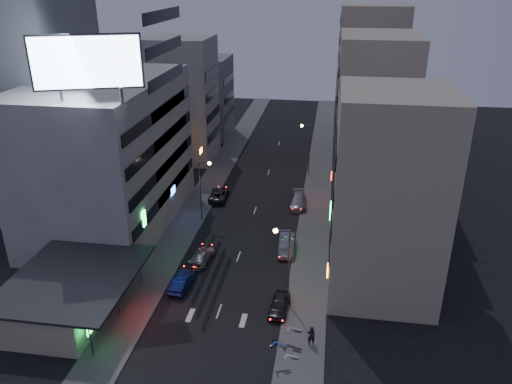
% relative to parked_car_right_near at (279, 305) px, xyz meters
% --- Properties ---
extents(ground, '(180.00, 180.00, 0.00)m').
position_rel_parked_car_right_near_xyz_m(ground, '(-5.60, -4.94, -0.71)').
color(ground, black).
rests_on(ground, ground).
extents(sidewalk_left, '(4.00, 120.00, 0.12)m').
position_rel_parked_car_right_near_xyz_m(sidewalk_left, '(-13.60, 25.06, -0.65)').
color(sidewalk_left, '#4C4C4F').
rests_on(sidewalk_left, ground).
extents(sidewalk_right, '(4.00, 120.00, 0.12)m').
position_rel_parked_car_right_near_xyz_m(sidewalk_right, '(2.40, 25.06, -0.65)').
color(sidewalk_right, '#4C4C4F').
rests_on(sidewalk_right, ground).
extents(food_court, '(11.00, 13.00, 3.88)m').
position_rel_parked_car_right_near_xyz_m(food_court, '(-19.50, -2.94, 1.28)').
color(food_court, tan).
rests_on(food_court, ground).
extents(white_building, '(14.00, 24.00, 18.00)m').
position_rel_parked_car_right_near_xyz_m(white_building, '(-22.60, 15.06, 8.29)').
color(white_building, '#ADADA8').
rests_on(white_building, ground).
extents(grey_tower, '(10.00, 14.00, 34.00)m').
position_rel_parked_car_right_near_xyz_m(grey_tower, '(-31.60, 18.06, 16.29)').
color(grey_tower, slate).
rests_on(grey_tower, ground).
extents(shophouse_near, '(10.00, 11.00, 20.00)m').
position_rel_parked_car_right_near_xyz_m(shophouse_near, '(9.40, 5.56, 9.29)').
color(shophouse_near, tan).
rests_on(shophouse_near, ground).
extents(shophouse_mid, '(11.00, 12.00, 16.00)m').
position_rel_parked_car_right_near_xyz_m(shophouse_mid, '(9.90, 17.06, 7.29)').
color(shophouse_mid, gray).
rests_on(shophouse_mid, ground).
extents(shophouse_far, '(10.00, 14.00, 22.00)m').
position_rel_parked_car_right_near_xyz_m(shophouse_far, '(9.40, 30.06, 10.29)').
color(shophouse_far, tan).
rests_on(shophouse_far, ground).
extents(far_left_a, '(11.00, 10.00, 20.00)m').
position_rel_parked_car_right_near_xyz_m(far_left_a, '(-21.10, 40.06, 9.29)').
color(far_left_a, '#ADADA8').
rests_on(far_left_a, ground).
extents(far_left_b, '(12.00, 10.00, 15.00)m').
position_rel_parked_car_right_near_xyz_m(far_left_b, '(-21.60, 53.06, 6.79)').
color(far_left_b, slate).
rests_on(far_left_b, ground).
extents(far_right_a, '(11.00, 12.00, 18.00)m').
position_rel_parked_car_right_near_xyz_m(far_right_a, '(9.90, 45.06, 8.29)').
color(far_right_a, gray).
rests_on(far_right_a, ground).
extents(far_right_b, '(12.00, 12.00, 24.00)m').
position_rel_parked_car_right_near_xyz_m(far_right_b, '(10.40, 59.06, 11.29)').
color(far_right_b, tan).
rests_on(far_right_b, ground).
extents(billboard, '(9.52, 3.75, 6.20)m').
position_rel_parked_car_right_near_xyz_m(billboard, '(-18.59, 5.04, 20.95)').
color(billboard, '#595B60').
rests_on(billboard, white_building).
extents(street_lamp_right_near, '(1.60, 0.44, 8.02)m').
position_rel_parked_car_right_near_xyz_m(street_lamp_right_near, '(0.30, 1.06, 4.66)').
color(street_lamp_right_near, '#595B60').
rests_on(street_lamp_right_near, sidewalk_right).
extents(street_lamp_left, '(1.60, 0.44, 8.02)m').
position_rel_parked_car_right_near_xyz_m(street_lamp_left, '(-11.50, 17.06, 4.66)').
color(street_lamp_left, '#595B60').
rests_on(street_lamp_left, sidewalk_left).
extents(street_lamp_right_far, '(1.60, 0.44, 8.02)m').
position_rel_parked_car_right_near_xyz_m(street_lamp_right_far, '(0.30, 35.06, 4.66)').
color(street_lamp_right_far, '#595B60').
rests_on(street_lamp_right_far, sidewalk_right).
extents(parked_car_right_near, '(1.95, 4.25, 1.41)m').
position_rel_parked_car_right_near_xyz_m(parked_car_right_near, '(0.00, 0.00, 0.00)').
color(parked_car_right_near, '#26272B').
rests_on(parked_car_right_near, ground).
extents(parked_car_right_mid, '(1.95, 5.02, 1.63)m').
position_rel_parked_car_right_near_xyz_m(parked_car_right_mid, '(-0.40, 11.10, 0.11)').
color(parked_car_right_mid, gray).
rests_on(parked_car_right_mid, ground).
extents(parked_car_left, '(2.58, 5.18, 1.41)m').
position_rel_parked_car_right_near_xyz_m(parked_car_left, '(-11.20, 23.90, -0.00)').
color(parked_car_left, '#27272C').
rests_on(parked_car_left, ground).
extents(parked_car_right_far, '(2.47, 5.39, 1.53)m').
position_rel_parked_car_right_near_xyz_m(parked_car_right_far, '(0.00, 23.28, 0.06)').
color(parked_car_right_far, '#999AA1').
rests_on(parked_car_right_far, ground).
extents(road_car_blue, '(1.91, 4.54, 1.46)m').
position_rel_parked_car_right_near_xyz_m(road_car_blue, '(-10.11, 2.34, 0.02)').
color(road_car_blue, navy).
rests_on(road_car_blue, ground).
extents(road_car_silver, '(2.38, 4.76, 1.33)m').
position_rel_parked_car_right_near_xyz_m(road_car_silver, '(-9.36, 7.45, -0.04)').
color(road_car_silver, '#ACAFB4').
rests_on(road_car_silver, ground).
extents(person, '(0.76, 0.58, 1.85)m').
position_rel_parked_car_right_near_xyz_m(person, '(3.19, -4.35, 0.34)').
color(person, black).
rests_on(person, sidewalk_right).
extents(scooter_black_a, '(1.13, 1.84, 1.07)m').
position_rel_parked_car_right_near_xyz_m(scooter_black_a, '(1.70, -7.51, -0.05)').
color(scooter_black_a, black).
rests_on(scooter_black_a, sidewalk_right).
extents(scooter_silver_a, '(0.80, 1.77, 1.05)m').
position_rel_parked_car_right_near_xyz_m(scooter_silver_a, '(2.31, -5.97, -0.06)').
color(scooter_silver_a, '#9C9FA3').
rests_on(scooter_silver_a, sidewalk_right).
extents(scooter_blue, '(1.25, 1.95, 1.13)m').
position_rel_parked_car_right_near_xyz_m(scooter_blue, '(1.28, -4.82, -0.02)').
color(scooter_blue, navy).
rests_on(scooter_blue, sidewalk_right).
extents(scooter_black_b, '(1.22, 2.17, 1.26)m').
position_rel_parked_car_right_near_xyz_m(scooter_black_b, '(2.52, -5.03, 0.04)').
color(scooter_black_b, black).
rests_on(scooter_black_b, sidewalk_right).
extents(scooter_silver_b, '(0.78, 1.94, 1.16)m').
position_rel_parked_car_right_near_xyz_m(scooter_silver_b, '(2.31, -2.48, -0.01)').
color(scooter_silver_b, '#93969A').
rests_on(scooter_silver_b, sidewalk_right).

